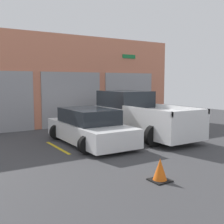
{
  "coord_description": "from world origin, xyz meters",
  "views": [
    {
      "loc": [
        -6.15,
        -10.64,
        2.38
      ],
      "look_at": [
        0.0,
        -0.7,
        1.1
      ],
      "focal_mm": 45.0,
      "sensor_mm": 36.0,
      "label": 1
    }
  ],
  "objects": [
    {
      "name": "ground_plane",
      "position": [
        0.0,
        0.0,
        0.0
      ],
      "size": [
        28.0,
        28.0,
        0.0
      ],
      "primitive_type": "plane",
      "color": "#3D3D3F"
    },
    {
      "name": "shophouse_building",
      "position": [
        -0.01,
        3.28,
        2.34
      ],
      "size": [
        12.51,
        0.68,
        4.78
      ],
      "color": "#D17A5B",
      "rests_on": "ground"
    },
    {
      "name": "pickup_truck",
      "position": [
        1.31,
        -0.88,
        0.89
      ],
      "size": [
        2.46,
        5.32,
        1.93
      ],
      "color": "white",
      "rests_on": "ground"
    },
    {
      "name": "sedan_white",
      "position": [
        -1.31,
        -1.17,
        0.63
      ],
      "size": [
        2.22,
        4.34,
        1.34
      ],
      "color": "white",
      "rests_on": "ground"
    },
    {
      "name": "parking_stripe_far_left",
      "position": [
        -2.61,
        -1.2,
        0.0
      ],
      "size": [
        0.12,
        2.2,
        0.01
      ],
      "primitive_type": "cube",
      "color": "gold",
      "rests_on": "ground"
    },
    {
      "name": "parking_stripe_left",
      "position": [
        0.0,
        -1.2,
        0.0
      ],
      "size": [
        0.12,
        2.2,
        0.01
      ],
      "primitive_type": "cube",
      "color": "gold",
      "rests_on": "ground"
    },
    {
      "name": "parking_stripe_centre",
      "position": [
        2.61,
        -1.2,
        0.0
      ],
      "size": [
        0.12,
        2.2,
        0.01
      ],
      "primitive_type": "cube",
      "color": "gold",
      "rests_on": "ground"
    },
    {
      "name": "traffic_cone",
      "position": [
        -1.74,
        -5.7,
        0.25
      ],
      "size": [
        0.47,
        0.47,
        0.55
      ],
      "color": "black",
      "rests_on": "ground"
    }
  ]
}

